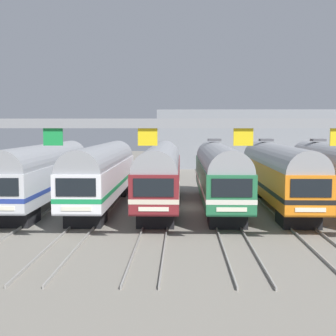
{
  "coord_description": "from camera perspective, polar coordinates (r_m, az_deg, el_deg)",
  "views": [
    {
      "loc": [
        -0.66,
        -35.1,
        6.13
      ],
      "look_at": [
        -1.73,
        3.93,
        2.64
      ],
      "focal_mm": 50.34,
      "sensor_mm": 36.0,
      "label": 1
    }
  ],
  "objects": [
    {
      "name": "commuter_train_green",
      "position": [
        35.39,
        6.18,
        -0.5
      ],
      "size": [
        2.88,
        18.06,
        5.05
      ],
      "color": "#236B42",
      "rests_on": "ground"
    },
    {
      "name": "commuter_train_white",
      "position": [
        35.76,
        -7.94,
        -0.47
      ],
      "size": [
        2.88,
        18.06,
        4.77
      ],
      "color": "white",
      "rests_on": "ground"
    },
    {
      "name": "ground_plane",
      "position": [
        35.64,
        2.62,
        -4.8
      ],
      "size": [
        160.0,
        160.0,
        0.0
      ],
      "primitive_type": "plane",
      "color": "gray"
    },
    {
      "name": "commuter_train_silver",
      "position": [
        36.73,
        -14.69,
        -0.44
      ],
      "size": [
        2.88,
        18.06,
        4.77
      ],
      "color": "silver",
      "rests_on": "ground"
    },
    {
      "name": "track_bed",
      "position": [
        52.46,
        2.28,
        -1.52
      ],
      "size": [
        23.4,
        70.0,
        0.15
      ],
      "color": "gray",
      "rests_on": "ground"
    },
    {
      "name": "commuter_train_orange",
      "position": [
        36.0,
        13.15,
        -0.51
      ],
      "size": [
        2.88,
        18.06,
        5.05
      ],
      "color": "orange",
      "rests_on": "ground"
    },
    {
      "name": "commuter_train_maroon",
      "position": [
        35.3,
        -0.92,
        -0.49
      ],
      "size": [
        2.88,
        18.06,
        4.77
      ],
      "color": "maroon",
      "rests_on": "ground"
    },
    {
      "name": "catenary_gantry",
      "position": [
        21.63,
        3.33,
        3.11
      ],
      "size": [
        27.13,
        0.44,
        6.97
      ],
      "color": "gray",
      "rests_on": "ground"
    },
    {
      "name": "maintenance_building",
      "position": [
        72.22,
        9.93,
        3.52
      ],
      "size": [
        27.76,
        10.0,
        8.44
      ],
      "primitive_type": "cube",
      "color": "gray",
      "rests_on": "ground"
    }
  ]
}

